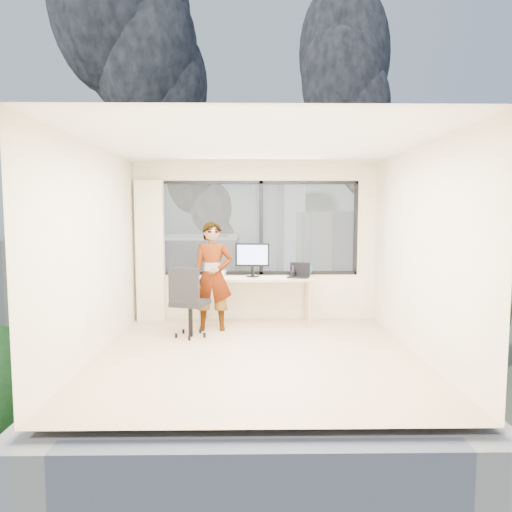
{
  "coord_description": "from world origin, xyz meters",
  "views": [
    {
      "loc": [
        -0.1,
        -5.57,
        1.75
      ],
      "look_at": [
        0.0,
        1.0,
        1.15
      ],
      "focal_mm": 31.97,
      "sensor_mm": 36.0,
      "label": 1
    }
  ],
  "objects_px": {
    "person": "(213,276)",
    "game_console": "(215,273)",
    "desk": "(255,300)",
    "monitor": "(252,260)",
    "laptop": "(298,271)",
    "chair": "(190,301)",
    "handbag": "(304,269)"
  },
  "relations": [
    {
      "from": "person",
      "to": "game_console",
      "type": "height_order",
      "value": "person"
    },
    {
      "from": "desk",
      "to": "game_console",
      "type": "height_order",
      "value": "game_console"
    },
    {
      "from": "game_console",
      "to": "desk",
      "type": "bearing_deg",
      "value": -7.43
    },
    {
      "from": "person",
      "to": "monitor",
      "type": "bearing_deg",
      "value": 36.57
    },
    {
      "from": "desk",
      "to": "person",
      "type": "relative_size",
      "value": 1.1
    },
    {
      "from": "monitor",
      "to": "laptop",
      "type": "bearing_deg",
      "value": -5.4
    },
    {
      "from": "chair",
      "to": "monitor",
      "type": "xyz_separation_m",
      "value": [
        0.9,
        0.87,
        0.51
      ]
    },
    {
      "from": "chair",
      "to": "person",
      "type": "relative_size",
      "value": 0.63
    },
    {
      "from": "chair",
      "to": "laptop",
      "type": "height_order",
      "value": "chair"
    },
    {
      "from": "monitor",
      "to": "handbag",
      "type": "relative_size",
      "value": 2.0
    },
    {
      "from": "laptop",
      "to": "person",
      "type": "bearing_deg",
      "value": -147.64
    },
    {
      "from": "laptop",
      "to": "handbag",
      "type": "distance_m",
      "value": 0.25
    },
    {
      "from": "handbag",
      "to": "chair",
      "type": "bearing_deg",
      "value": -144.93
    },
    {
      "from": "game_console",
      "to": "handbag",
      "type": "relative_size",
      "value": 1.2
    },
    {
      "from": "desk",
      "to": "laptop",
      "type": "xyz_separation_m",
      "value": [
        0.68,
        -0.06,
        0.48
      ]
    },
    {
      "from": "game_console",
      "to": "laptop",
      "type": "bearing_deg",
      "value": 0.45
    },
    {
      "from": "person",
      "to": "game_console",
      "type": "relative_size",
      "value": 4.97
    },
    {
      "from": "chair",
      "to": "person",
      "type": "bearing_deg",
      "value": 69.2
    },
    {
      "from": "game_console",
      "to": "chair",
      "type": "bearing_deg",
      "value": -90.93
    },
    {
      "from": "desk",
      "to": "chair",
      "type": "height_order",
      "value": "chair"
    },
    {
      "from": "chair",
      "to": "person",
      "type": "height_order",
      "value": "person"
    },
    {
      "from": "monitor",
      "to": "laptop",
      "type": "distance_m",
      "value": 0.76
    },
    {
      "from": "monitor",
      "to": "handbag",
      "type": "distance_m",
      "value": 0.87
    },
    {
      "from": "desk",
      "to": "monitor",
      "type": "distance_m",
      "value": 0.66
    },
    {
      "from": "game_console",
      "to": "laptop",
      "type": "relative_size",
      "value": 0.95
    },
    {
      "from": "desk",
      "to": "laptop",
      "type": "height_order",
      "value": "laptop"
    },
    {
      "from": "monitor",
      "to": "laptop",
      "type": "height_order",
      "value": "monitor"
    },
    {
      "from": "desk",
      "to": "game_console",
      "type": "xyz_separation_m",
      "value": [
        -0.66,
        0.26,
        0.41
      ]
    },
    {
      "from": "desk",
      "to": "handbag",
      "type": "xyz_separation_m",
      "value": [
        0.8,
        0.15,
        0.48
      ]
    },
    {
      "from": "chair",
      "to": "desk",
      "type": "bearing_deg",
      "value": 56.15
    },
    {
      "from": "desk",
      "to": "monitor",
      "type": "xyz_separation_m",
      "value": [
        -0.05,
        0.08,
        0.65
      ]
    },
    {
      "from": "chair",
      "to": "handbag",
      "type": "xyz_separation_m",
      "value": [
        1.74,
        0.95,
        0.34
      ]
    }
  ]
}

